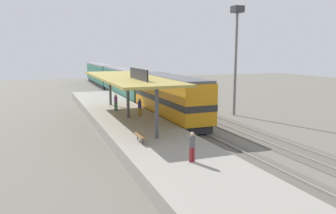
{
  "coord_description": "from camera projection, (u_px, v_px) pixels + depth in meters",
  "views": [
    {
      "loc": [
        -12.19,
        -29.67,
        6.97
      ],
      "look_at": [
        -1.38,
        -1.9,
        2.0
      ],
      "focal_mm": 35.69,
      "sensor_mm": 36.0,
      "label": 1
    }
  ],
  "objects": [
    {
      "name": "person_waiting",
      "position": [
        116.0,
        102.0,
        34.47
      ],
      "size": [
        0.34,
        0.34,
        1.71
      ],
      "color": "#23603D",
      "rests_on": "platform"
    },
    {
      "name": "passenger_carriage_rear",
      "position": [
        101.0,
        74.0,
        69.26
      ],
      "size": [
        2.9,
        20.0,
        4.24
      ],
      "color": "#28282D",
      "rests_on": "track_near"
    },
    {
      "name": "platform",
      "position": [
        128.0,
        122.0,
        31.06
      ],
      "size": [
        6.0,
        44.0,
        0.9
      ],
      "primitive_type": "cube",
      "color": "gray",
      "rests_on": "ground"
    },
    {
      "name": "person_boarding",
      "position": [
        192.0,
        145.0,
        18.42
      ],
      "size": [
        0.34,
        0.34,
        1.71
      ],
      "color": "maroon",
      "rests_on": "platform"
    },
    {
      "name": "platform_bench",
      "position": [
        140.0,
        136.0,
        22.53
      ],
      "size": [
        0.44,
        1.7,
        0.5
      ],
      "color": "#333338",
      "rests_on": "platform"
    },
    {
      "name": "locomotive",
      "position": [
        169.0,
        97.0,
        33.58
      ],
      "size": [
        2.93,
        14.43,
        4.44
      ],
      "color": "#28282D",
      "rests_on": "track_near"
    },
    {
      "name": "person_walking",
      "position": [
        140.0,
        106.0,
        31.43
      ],
      "size": [
        0.34,
        0.34,
        1.71
      ],
      "color": "olive",
      "rests_on": "platform"
    },
    {
      "name": "track_far",
      "position": [
        215.0,
        120.0,
        34.42
      ],
      "size": [
        3.2,
        110.0,
        0.16
      ],
      "color": "#565249",
      "rests_on": "ground"
    },
    {
      "name": "passenger_carriage_front",
      "position": [
        125.0,
        83.0,
        50.14
      ],
      "size": [
        2.9,
        20.0,
        4.24
      ],
      "color": "#28282D",
      "rests_on": "track_near"
    },
    {
      "name": "track_near",
      "position": [
        174.0,
        123.0,
        32.78
      ],
      "size": [
        3.2,
        110.0,
        0.16
      ],
      "color": "#565249",
      "rests_on": "ground"
    },
    {
      "name": "ground_plane",
      "position": [
        192.0,
        122.0,
        33.5
      ],
      "size": [
        120.0,
        120.0,
        0.0
      ],
      "primitive_type": "plane",
      "color": "#666056"
    },
    {
      "name": "station_canopy",
      "position": [
        128.0,
        79.0,
        30.31
      ],
      "size": [
        5.2,
        18.0,
        4.7
      ],
      "color": "#47474C",
      "rests_on": "platform"
    },
    {
      "name": "light_mast",
      "position": [
        236.0,
        38.0,
        35.58
      ],
      "size": [
        1.1,
        1.1,
        11.7
      ],
      "color": "slate",
      "rests_on": "ground"
    }
  ]
}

